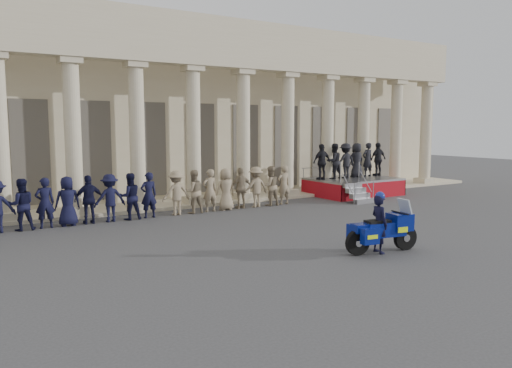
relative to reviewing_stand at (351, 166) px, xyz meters
name	(u,v)px	position (x,y,z in m)	size (l,w,h in m)	color
ground	(266,245)	(-9.94, -7.08, -1.54)	(90.00, 90.00, 0.00)	#3B3B3D
building	(119,110)	(-9.94, 7.66, 2.98)	(40.00, 12.50, 9.00)	#C4B593
officer_rank	(91,199)	(-13.65, -0.74, -0.63)	(18.13, 0.69, 1.83)	black
reviewing_stand	(351,166)	(0.00, 0.00, 0.00)	(5.08, 4.24, 2.75)	gray
motorcycle	(383,230)	(-7.59, -9.61, -0.88)	(2.37, 1.11, 1.53)	black
rider	(379,223)	(-7.72, -9.59, -0.66)	(0.51, 0.68, 1.78)	black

